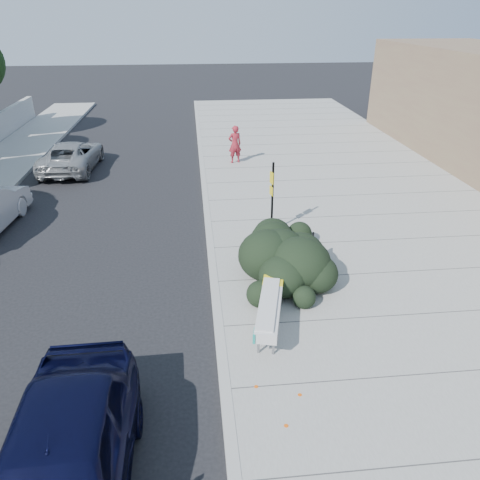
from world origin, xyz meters
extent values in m
plane|color=black|center=(0.00, 0.00, 0.00)|extent=(120.00, 120.00, 0.00)
cube|color=gray|center=(5.60, 5.00, 0.07)|extent=(11.20, 50.00, 0.15)
cube|color=#9E9E99|center=(0.00, 5.00, 0.08)|extent=(0.22, 50.00, 0.17)
cylinder|color=gray|center=(0.78, -1.00, 0.38)|extent=(0.05, 0.05, 0.45)
cylinder|color=gray|center=(1.09, -1.08, 0.38)|extent=(0.05, 0.05, 0.45)
cylinder|color=gray|center=(1.22, 0.75, 0.38)|extent=(0.05, 0.05, 0.45)
cylinder|color=gray|center=(1.52, 0.68, 0.38)|extent=(0.05, 0.05, 0.45)
cylinder|color=gray|center=(1.00, -0.12, 0.57)|extent=(0.47, 1.77, 0.04)
cylinder|color=gray|center=(1.31, -0.20, 0.57)|extent=(0.47, 1.77, 0.04)
cube|color=#B2B2B2|center=(1.15, -0.16, 0.73)|extent=(1.03, 2.42, 0.25)
cube|color=yellow|center=(1.38, 0.75, 0.86)|extent=(0.59, 0.58, 0.02)
cube|color=teal|center=(0.67, -1.15, 0.73)|extent=(0.11, 0.28, 0.22)
cylinder|color=black|center=(2.69, 2.22, 0.62)|extent=(0.06, 0.06, 0.94)
cylinder|color=black|center=(2.86, 2.80, 0.62)|extent=(0.06, 0.06, 0.94)
cylinder|color=black|center=(2.78, 2.51, 1.09)|extent=(0.23, 0.60, 0.06)
cube|color=black|center=(2.05, 5.00, 1.33)|extent=(0.06, 0.06, 2.35)
cube|color=yellow|center=(2.01, 4.99, 2.01)|extent=(0.07, 0.27, 0.38)
cube|color=yellow|center=(2.01, 4.99, 1.58)|extent=(0.07, 0.25, 0.29)
ellipsoid|color=black|center=(1.95, 2.50, 0.88)|extent=(2.83, 4.25, 1.46)
imported|color=black|center=(-2.50, -4.09, 0.85)|extent=(2.08, 5.02, 1.70)
imported|color=gray|center=(-6.00, 13.01, 0.66)|extent=(2.39, 4.85, 1.32)
imported|color=maroon|center=(1.59, 12.88, 1.03)|extent=(0.73, 0.57, 1.76)
camera|label=1|loc=(-0.42, -8.82, 6.74)|focal=35.00mm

